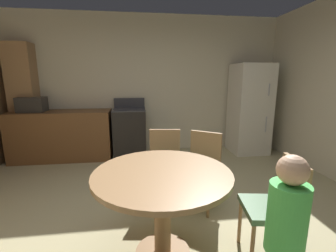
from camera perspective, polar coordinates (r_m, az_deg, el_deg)
The scene contains 12 objects.
ground_plane at distance 2.44m, azimuth -0.82°, elevation -25.90°, with size 14.00×14.00×0.00m, color tan.
wall_back at distance 4.76m, azimuth -4.96°, elevation 10.12°, with size 5.59×0.12×2.70m, color beige.
kitchen_counter at distance 4.69m, azimuth -24.67°, elevation -2.10°, with size 1.76×0.60×0.90m, color brown.
pantry_column at distance 4.99m, azimuth -31.96°, elevation 4.99°, with size 0.44×0.36×2.10m, color #9E754C.
oven_range at distance 4.48m, azimuth -9.45°, elevation -1.54°, with size 0.60×0.60×1.10m.
refrigerator at distance 4.87m, azimuth 19.56°, elevation 3.97°, with size 0.68×0.68×1.76m.
microwave at distance 4.75m, azimuth -30.71°, elevation 4.62°, with size 0.44×0.32×0.26m, color #2D2B28.
dining_table at distance 1.94m, azimuth -1.41°, elevation -15.74°, with size 1.12×1.12×0.76m.
chair_north at distance 2.84m, azimuth -0.83°, elevation -8.64°, with size 0.45×0.45×0.87m.
chair_northeast at distance 2.76m, azimuth 8.43°, elevation -9.37°, with size 0.56×0.56×0.87m.
chair_east at distance 2.16m, azimuth 25.53°, elevation -16.88°, with size 0.46×0.46×0.87m.
person_child at distance 1.64m, azimuth 26.95°, elevation -23.62°, with size 0.31×0.31×1.09m.
Camera 1 is at (-0.22, -1.92, 1.50)m, focal length 24.54 mm.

